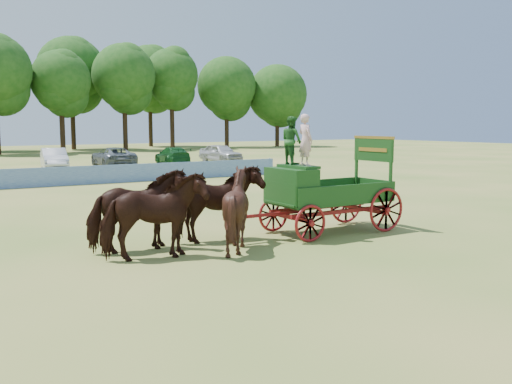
# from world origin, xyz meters

# --- Properties ---
(ground) EXTENTS (160.00, 160.00, 0.00)m
(ground) POSITION_xyz_m (0.00, 0.00, 0.00)
(ground) COLOR #AB8F4D
(ground) RESTS_ON ground
(horse_lead_left) EXTENTS (2.77, 1.61, 2.20)m
(horse_lead_left) POSITION_xyz_m (-4.11, -0.76, 1.10)
(horse_lead_left) COLOR #32160E
(horse_lead_left) RESTS_ON ground
(horse_lead_right) EXTENTS (2.61, 1.20, 2.20)m
(horse_lead_right) POSITION_xyz_m (-4.11, 0.34, 1.10)
(horse_lead_right) COLOR #32160E
(horse_lead_right) RESTS_ON ground
(horse_wheel_left) EXTENTS (2.32, 2.14, 2.21)m
(horse_wheel_left) POSITION_xyz_m (-1.71, -0.76, 1.10)
(horse_wheel_left) COLOR #32160E
(horse_wheel_left) RESTS_ON ground
(horse_wheel_right) EXTENTS (2.61, 1.19, 2.20)m
(horse_wheel_right) POSITION_xyz_m (-1.71, 0.34, 1.10)
(horse_wheel_right) COLOR #32160E
(horse_wheel_right) RESTS_ON ground
(farm_dray) EXTENTS (5.99, 2.00, 3.67)m
(farm_dray) POSITION_xyz_m (1.26, -0.19, 1.59)
(farm_dray) COLOR maroon
(farm_dray) RESTS_ON ground
(sponsor_banner) EXTENTS (26.00, 0.08, 1.05)m
(sponsor_banner) POSITION_xyz_m (-1.00, 18.00, 0.53)
(sponsor_banner) COLOR #1B4495
(sponsor_banner) RESTS_ON ground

